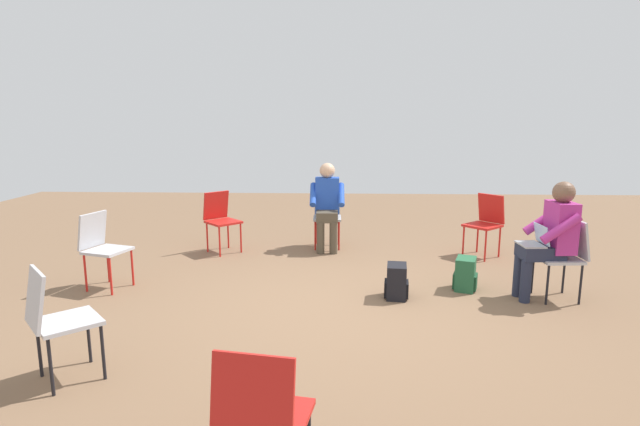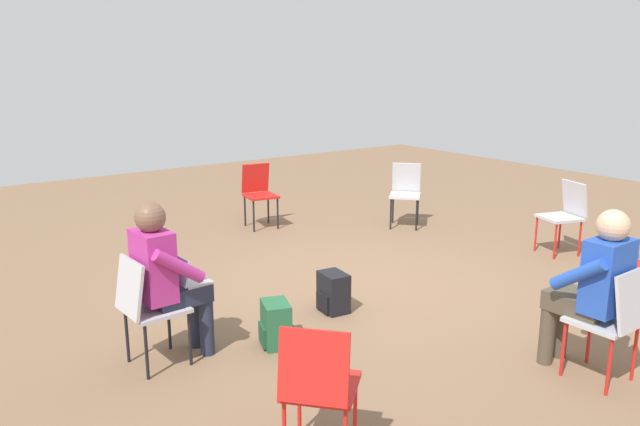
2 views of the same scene
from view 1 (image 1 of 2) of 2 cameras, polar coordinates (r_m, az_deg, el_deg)
The scene contains 12 objects.
ground_plane at distance 5.11m, azimuth 2.20°, elevation -10.62°, with size 15.44×15.44×0.00m, color brown.
chair_north at distance 2.53m, azimuth -6.67°, elevation -22.07°, with size 0.46×0.50×0.85m.
chair_west at distance 5.76m, azimuth 26.25°, elevation -4.11°, with size 0.46×0.42×0.85m.
chair_south at distance 7.32m, azimuth 0.85°, elevation -0.02°, with size 0.41×0.44×0.85m.
chair_northeast at distance 4.03m, azimuth -27.92°, elevation -10.38°, with size 0.59×0.58×0.85m.
chair_southeast at distance 7.16m, azimuth -11.27°, elevation -0.46°, with size 0.58×0.59×0.85m.
chair_east at distance 6.00m, azimuth -23.64°, elevation -3.33°, with size 0.53×0.50×0.85m.
chair_southwest at distance 7.15m, azimuth 18.43°, elevation -0.83°, with size 0.59×0.58×0.85m.
person_with_laptop at distance 5.64m, azimuth 24.89°, elevation -2.24°, with size 0.54×0.51×1.24m.
person_in_blue at distance 7.12m, azimuth 0.85°, elevation 1.30°, with size 0.50×0.53×1.24m.
backpack_near_laptop_user at distance 5.35m, azimuth 8.75°, elevation -7.95°, with size 0.27×0.30×0.36m.
backpack_by_empty_chair at distance 5.76m, azimuth 16.29°, elevation -6.90°, with size 0.30×0.33×0.36m.
Camera 1 is at (0.00, 4.76, 1.86)m, focal length 28.00 mm.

